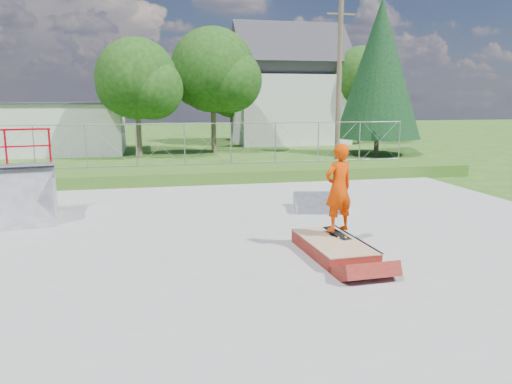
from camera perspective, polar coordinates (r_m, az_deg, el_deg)
ground at (r=11.51m, az=-4.11°, el=-6.20°), size 120.00×120.00×0.00m
concrete_pad at (r=11.50m, az=-4.11°, el=-6.11°), size 20.00×16.00×0.04m
grass_berm at (r=20.70m, az=-7.89°, el=1.98°), size 24.00×3.00×0.50m
grind_box at (r=10.90m, az=8.79°, el=-6.33°), size 1.22×2.35×0.34m
quarter_pipe at (r=14.84m, az=-26.78°, el=1.41°), size 2.79×2.47×2.49m
flat_bank_ramp at (r=15.11m, az=7.03°, el=-1.35°), size 1.68×1.75×0.42m
skateboard at (r=11.21m, az=9.27°, el=-4.72°), size 0.41×0.82×0.13m
skater at (r=11.00m, az=9.41°, el=0.10°), size 0.80×0.65×1.92m
chain_link_fence at (r=21.55m, az=-8.18°, el=5.39°), size 20.00×0.06×1.80m
utility_building_flat at (r=33.59m, az=-23.52°, el=6.64°), size 10.00×6.00×3.00m
gable_house at (r=38.39m, az=3.73°, el=11.37°), size 8.40×6.08×8.94m
utility_pole at (r=24.64m, az=9.46°, el=12.05°), size 0.24×0.24×8.00m
tree_left_near at (r=28.76m, az=-12.99°, el=12.18°), size 4.76×4.48×6.65m
tree_center at (r=31.06m, az=-4.38°, el=13.40°), size 5.44×5.12×7.60m
tree_right_far at (r=38.18m, az=12.47°, el=12.21°), size 5.10×4.80×7.12m
tree_back_mid at (r=39.35m, az=-2.44°, el=11.06°), size 4.08×3.84×5.70m
conifer_tree at (r=31.07m, az=13.97°, el=13.50°), size 5.04×5.04×9.10m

